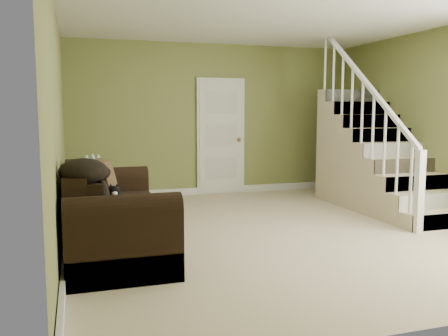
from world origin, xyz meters
TOP-DOWN VIEW (x-y plane):
  - floor at (0.00, 0.00)m, footprint 5.00×5.50m
  - ceiling at (0.00, 0.00)m, footprint 5.00×5.50m
  - wall_back at (0.00, 2.75)m, footprint 5.00×0.04m
  - wall_left at (-2.50, 0.00)m, footprint 0.04×5.50m
  - baseboard_back at (0.00, 2.72)m, footprint 5.00×0.04m
  - baseboard_left at (-2.47, 0.00)m, footprint 0.04×5.50m
  - baseboard_right at (2.47, 0.00)m, footprint 0.04×5.50m
  - door at (0.10, 2.71)m, footprint 0.86×0.12m
  - staircase at (1.99, 0.97)m, footprint 1.00×2.51m
  - sofa at (-2.02, -0.27)m, footprint 0.97×2.26m
  - side_table at (-2.11, 1.52)m, footprint 0.58×0.58m
  - cat at (-1.97, -0.10)m, footprint 0.22×0.47m
  - banana at (-1.84, -0.56)m, footprint 0.13×0.22m
  - throw_pillow at (-2.01, 0.45)m, footprint 0.31×0.46m
  - throw_blanket at (-2.28, -0.87)m, footprint 0.44×0.57m

SIDE VIEW (x-z plane):
  - floor at x=0.00m, z-range -0.01..0.01m
  - baseboard_back at x=0.00m, z-range 0.00..0.12m
  - baseboard_left at x=-2.47m, z-range 0.00..0.12m
  - baseboard_right at x=2.47m, z-range 0.00..0.12m
  - side_table at x=-2.11m, z-range -0.11..0.75m
  - sofa at x=-2.02m, z-range -0.11..0.79m
  - banana at x=-1.84m, z-range 0.48..0.54m
  - cat at x=-1.97m, z-range 0.46..0.68m
  - staircase at x=1.99m, z-range -0.77..2.05m
  - throw_pillow at x=-2.01m, z-range 0.46..0.90m
  - throw_blanket at x=-2.28m, z-range 0.81..1.04m
  - door at x=0.10m, z-range 0.00..2.02m
  - wall_back at x=0.00m, z-range 0.00..2.60m
  - wall_left at x=-2.50m, z-range 0.00..2.60m
  - ceiling at x=0.00m, z-range 2.60..2.60m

